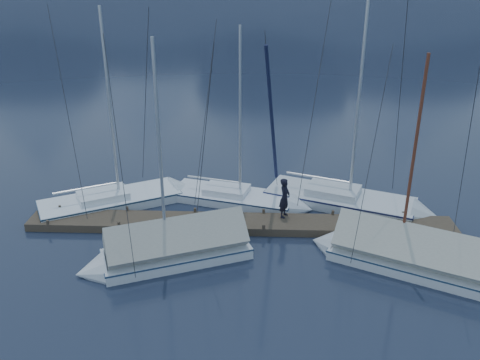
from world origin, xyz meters
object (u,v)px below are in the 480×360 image
sailboat_covered_far (163,251)px  sailboat_open_left (131,199)px  sailboat_open_right (361,205)px  sailboat_covered_near (396,253)px  person (285,198)px  sailboat_open_mid (250,201)px

sailboat_covered_far → sailboat_open_left: bearing=116.0°
sailboat_open_left → sailboat_open_right: size_ratio=0.93×
sailboat_open_right → sailboat_covered_near: sailboat_open_right is taller
sailboat_covered_near → person: (-4.04, 3.00, 0.78)m
sailboat_covered_near → sailboat_covered_far: bearing=-178.4°
sailboat_covered_near → sailboat_open_right: bearing=95.6°
sailboat_open_mid → person: size_ratio=5.05×
sailboat_open_left → person: (7.12, -1.82, 1.05)m
sailboat_open_mid → person: bearing=-51.0°
sailboat_covered_near → sailboat_covered_far: sailboat_covered_far is taller
sailboat_open_right → sailboat_covered_near: size_ratio=1.20×
sailboat_covered_far → sailboat_covered_near: bearing=1.6°
sailboat_covered_far → person: (4.65, 3.24, 0.77)m
sailboat_covered_near → person: size_ratio=4.94×
sailboat_open_mid → sailboat_covered_near: size_ratio=1.02×
sailboat_open_mid → sailboat_covered_near: sailboat_open_mid is taller
sailboat_open_right → sailboat_covered_near: bearing=-84.4°
sailboat_open_right → person: 4.07m
sailboat_open_right → sailboat_covered_far: bearing=-149.5°
sailboat_open_mid → sailboat_open_right: size_ratio=0.85×
sailboat_open_left → sailboat_covered_near: 12.17m
sailboat_covered_near → person: sailboat_covered_near is taller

